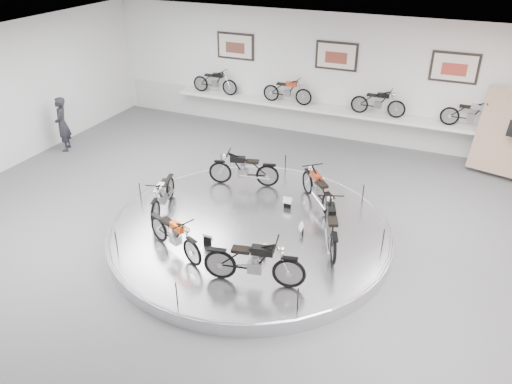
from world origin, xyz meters
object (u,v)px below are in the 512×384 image
at_px(shelf, 330,110).
at_px(bike_c, 244,169).
at_px(bike_b, 318,188).
at_px(visitor, 62,124).
at_px(bike_f, 254,262).
at_px(display_platform, 250,231).
at_px(bike_e, 175,234).
at_px(bike_d, 163,194).
at_px(bike_a, 331,225).

bearing_deg(shelf, bike_c, -101.93).
distance_m(bike_b, visitor, 8.54).
xyz_separation_m(bike_b, bike_f, (-0.21, -3.34, 0.03)).
relative_size(display_platform, bike_c, 4.07).
distance_m(bike_c, visitor, 6.44).
height_order(shelf, bike_e, bike_e).
bearing_deg(bike_d, visitor, -130.92).
bearing_deg(bike_d, bike_f, 46.15).
height_order(bike_c, bike_e, bike_c).
relative_size(bike_b, bike_f, 0.93).
xyz_separation_m(bike_a, bike_f, (-0.96, -1.85, 0.01)).
relative_size(bike_d, bike_e, 0.99).
xyz_separation_m(display_platform, bike_f, (0.90, -1.82, 0.64)).
xyz_separation_m(shelf, visitor, (-7.40, -4.16, -0.14)).
height_order(bike_b, bike_d, bike_b).
distance_m(bike_a, bike_f, 2.08).
xyz_separation_m(display_platform, bike_d, (-2.17, -0.19, 0.59)).
bearing_deg(bike_b, bike_d, 77.07).
distance_m(display_platform, bike_c, 2.12).
relative_size(bike_c, visitor, 0.92).
xyz_separation_m(bike_c, bike_d, (-1.20, -1.98, -0.03)).
bearing_deg(bike_f, bike_a, 50.78).
distance_m(bike_d, bike_e, 1.79).
xyz_separation_m(bike_d, bike_f, (3.07, -1.63, 0.06)).
bearing_deg(bike_d, bike_c, 132.87).
bearing_deg(bike_b, bike_e, 104.90).
bearing_deg(visitor, bike_a, 45.09).
bearing_deg(shelf, bike_b, -77.19).
relative_size(bike_a, visitor, 0.97).
bearing_deg(bike_c, bike_a, 133.56).
relative_size(bike_e, bike_f, 0.89).
height_order(bike_c, bike_f, bike_f).
relative_size(display_platform, bike_d, 4.31).
bearing_deg(bike_c, bike_f, 102.85).
distance_m(bike_c, bike_e, 3.33).
distance_m(display_platform, bike_d, 2.26).
height_order(bike_b, bike_c, bike_c).
bearing_deg(shelf, visitor, -150.67).
relative_size(bike_b, bike_d, 1.06).
bearing_deg(bike_d, display_platform, 79.15).
bearing_deg(display_platform, bike_f, -63.69).
distance_m(bike_b, bike_f, 3.35).
bearing_deg(shelf, bike_a, -73.70).
height_order(shelf, visitor, visitor).
xyz_separation_m(bike_c, bike_f, (1.88, -3.61, 0.03)).
distance_m(bike_d, bike_f, 3.48).
bearing_deg(bike_e, bike_c, 112.70).
bearing_deg(display_platform, shelf, 90.00).
height_order(bike_f, visitor, visitor).
bearing_deg(visitor, bike_b, 53.71).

